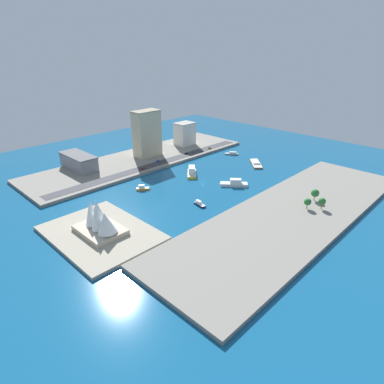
{
  "coord_description": "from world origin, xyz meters",
  "views": [
    {
      "loc": [
        -177.86,
        195.1,
        108.83
      ],
      "look_at": [
        -10.15,
        24.19,
        1.82
      ],
      "focal_mm": 30.63,
      "sensor_mm": 36.0,
      "label": 1
    }
  ],
  "objects_px": {
    "pickup_red": "(143,168)",
    "opera_landmark": "(99,220)",
    "office_block_beige": "(147,134)",
    "ferry_white_commuter": "(234,183)",
    "barge_flat_brown": "(256,163)",
    "taxi_yellow_cab": "(210,148)",
    "ferry_yellow_fast": "(192,172)",
    "patrol_launch_navy": "(200,204)",
    "yacht_sleek_gray": "(232,153)",
    "hatchback_blue": "(158,161)",
    "suv_black": "(186,153)",
    "water_taxi_orange": "(143,188)",
    "hotel_broad_white": "(185,134)",
    "traffic_light_waterfront": "(193,152)",
    "warehouse_low_gray": "(79,161)"
  },
  "relations": [
    {
      "from": "hatchback_blue",
      "to": "traffic_light_waterfront",
      "type": "xyz_separation_m",
      "value": [
        -10.65,
        -38.84,
        3.46
      ]
    },
    {
      "from": "patrol_launch_navy",
      "to": "traffic_light_waterfront",
      "type": "height_order",
      "value": "traffic_light_waterfront"
    },
    {
      "from": "office_block_beige",
      "to": "yacht_sleek_gray",
      "type": "bearing_deg",
      "value": -128.47
    },
    {
      "from": "warehouse_low_gray",
      "to": "pickup_red",
      "type": "xyz_separation_m",
      "value": [
        -44.37,
        -41.25,
        -6.05
      ]
    },
    {
      "from": "ferry_white_commuter",
      "to": "warehouse_low_gray",
      "type": "height_order",
      "value": "warehouse_low_gray"
    },
    {
      "from": "hatchback_blue",
      "to": "opera_landmark",
      "type": "xyz_separation_m",
      "value": [
        -77.69,
        112.45,
        7.19
      ]
    },
    {
      "from": "hotel_broad_white",
      "to": "traffic_light_waterfront",
      "type": "height_order",
      "value": "hotel_broad_white"
    },
    {
      "from": "patrol_launch_navy",
      "to": "yacht_sleek_gray",
      "type": "relative_size",
      "value": 0.87
    },
    {
      "from": "yacht_sleek_gray",
      "to": "ferry_white_commuter",
      "type": "bearing_deg",
      "value": 129.32
    },
    {
      "from": "ferry_yellow_fast",
      "to": "pickup_red",
      "type": "distance_m",
      "value": 47.09
    },
    {
      "from": "suv_black",
      "to": "pickup_red",
      "type": "bearing_deg",
      "value": 93.56
    },
    {
      "from": "ferry_white_commuter",
      "to": "taxi_yellow_cab",
      "type": "height_order",
      "value": "ferry_white_commuter"
    },
    {
      "from": "suv_black",
      "to": "warehouse_low_gray",
      "type": "bearing_deg",
      "value": 68.38
    },
    {
      "from": "ferry_white_commuter",
      "to": "hatchback_blue",
      "type": "distance_m",
      "value": 89.3
    },
    {
      "from": "office_block_beige",
      "to": "patrol_launch_navy",
      "type": "bearing_deg",
      "value": 159.08
    },
    {
      "from": "ferry_yellow_fast",
      "to": "barge_flat_brown",
      "type": "bearing_deg",
      "value": -111.0
    },
    {
      "from": "water_taxi_orange",
      "to": "office_block_beige",
      "type": "xyz_separation_m",
      "value": [
        63.39,
        -56.51,
        24.66
      ]
    },
    {
      "from": "ferry_white_commuter",
      "to": "warehouse_low_gray",
      "type": "distance_m",
      "value": 147.63
    },
    {
      "from": "ferry_yellow_fast",
      "to": "patrol_launch_navy",
      "type": "relative_size",
      "value": 1.77
    },
    {
      "from": "patrol_launch_navy",
      "to": "taxi_yellow_cab",
      "type": "xyz_separation_m",
      "value": [
        87.19,
        -109.34,
        2.18
      ]
    },
    {
      "from": "opera_landmark",
      "to": "water_taxi_orange",
      "type": "bearing_deg",
      "value": -58.7
    },
    {
      "from": "hotel_broad_white",
      "to": "office_block_beige",
      "type": "relative_size",
      "value": 0.55
    },
    {
      "from": "warehouse_low_gray",
      "to": "traffic_light_waterfront",
      "type": "height_order",
      "value": "warehouse_low_gray"
    },
    {
      "from": "suv_black",
      "to": "ferry_yellow_fast",
      "type": "bearing_deg",
      "value": 140.69
    },
    {
      "from": "patrol_launch_navy",
      "to": "hotel_broad_white",
      "type": "height_order",
      "value": "hotel_broad_white"
    },
    {
      "from": "yacht_sleek_gray",
      "to": "office_block_beige",
      "type": "xyz_separation_m",
      "value": [
        56.64,
        71.29,
        24.85
      ]
    },
    {
      "from": "office_block_beige",
      "to": "suv_black",
      "type": "xyz_separation_m",
      "value": [
        -25.26,
        -31.78,
        -22.73
      ]
    },
    {
      "from": "suv_black",
      "to": "pickup_red",
      "type": "height_order",
      "value": "suv_black"
    },
    {
      "from": "patrol_launch_navy",
      "to": "taxi_yellow_cab",
      "type": "distance_m",
      "value": 139.86
    },
    {
      "from": "patrol_launch_navy",
      "to": "taxi_yellow_cab",
      "type": "height_order",
      "value": "taxi_yellow_cab"
    },
    {
      "from": "barge_flat_brown",
      "to": "taxi_yellow_cab",
      "type": "bearing_deg",
      "value": -1.86
    },
    {
      "from": "traffic_light_waterfront",
      "to": "ferry_white_commuter",
      "type": "bearing_deg",
      "value": 159.46
    },
    {
      "from": "ferry_white_commuter",
      "to": "opera_landmark",
      "type": "distance_m",
      "value": 122.8
    },
    {
      "from": "office_block_beige",
      "to": "pickup_red",
      "type": "distance_m",
      "value": 47.17
    },
    {
      "from": "water_taxi_orange",
      "to": "suv_black",
      "type": "relative_size",
      "value": 2.44
    },
    {
      "from": "water_taxi_orange",
      "to": "pickup_red",
      "type": "height_order",
      "value": "water_taxi_orange"
    },
    {
      "from": "suv_black",
      "to": "yacht_sleek_gray",
      "type": "bearing_deg",
      "value": -128.46
    },
    {
      "from": "office_block_beige",
      "to": "water_taxi_orange",
      "type": "bearing_deg",
      "value": 138.28
    },
    {
      "from": "office_block_beige",
      "to": "hatchback_blue",
      "type": "bearing_deg",
      "value": 165.25
    },
    {
      "from": "suv_black",
      "to": "hotel_broad_white",
      "type": "bearing_deg",
      "value": -42.13
    },
    {
      "from": "office_block_beige",
      "to": "ferry_white_commuter",
      "type": "bearing_deg",
      "value": -178.27
    },
    {
      "from": "barge_flat_brown",
      "to": "patrol_launch_navy",
      "type": "height_order",
      "value": "patrol_launch_navy"
    },
    {
      "from": "ferry_yellow_fast",
      "to": "yacht_sleek_gray",
      "type": "bearing_deg",
      "value": -81.01
    },
    {
      "from": "office_block_beige",
      "to": "opera_landmark",
      "type": "distance_m",
      "value": 156.67
    },
    {
      "from": "patrol_launch_navy",
      "to": "ferry_white_commuter",
      "type": "xyz_separation_m",
      "value": [
        4.79,
        -48.12,
        0.92
      ]
    },
    {
      "from": "barge_flat_brown",
      "to": "water_taxi_orange",
      "type": "height_order",
      "value": "water_taxi_orange"
    },
    {
      "from": "suv_black",
      "to": "water_taxi_orange",
      "type": "bearing_deg",
      "value": 113.36
    },
    {
      "from": "pickup_red",
      "to": "opera_landmark",
      "type": "bearing_deg",
      "value": 128.92
    },
    {
      "from": "ferry_yellow_fast",
      "to": "office_block_beige",
      "type": "xyz_separation_m",
      "value": [
        68.49,
        -3.61,
        23.19
      ]
    },
    {
      "from": "ferry_yellow_fast",
      "to": "warehouse_low_gray",
      "type": "relative_size",
      "value": 0.48
    }
  ]
}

